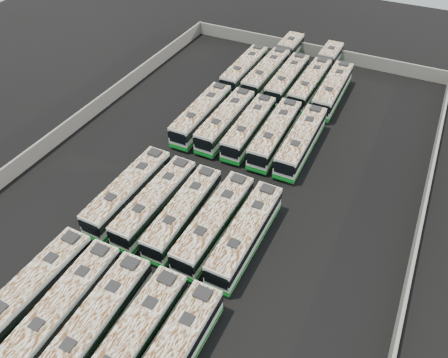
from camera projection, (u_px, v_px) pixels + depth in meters
ground at (219, 180)px, 52.00m from camera, size 140.00×140.00×0.00m
perimeter_wall at (219, 173)px, 51.27m from camera, size 45.20×73.20×2.20m
bus_front_far_left at (32, 292)px, 38.16m from camera, size 3.05×13.11×3.68m
bus_front_left at (65, 307)px, 37.13m from camera, size 2.98×12.84×3.60m
bus_front_center at (96, 324)px, 35.85m from camera, size 3.10×13.15×3.69m
bus_front_right at (132, 342)px, 34.73m from camera, size 2.78×13.03×3.67m
bus_midfront_far_left at (129, 192)px, 47.81m from camera, size 2.93×12.95×3.64m
bus_midfront_left at (155, 202)px, 46.63m from camera, size 2.95×12.75×3.58m
bus_midfront_center at (184, 213)px, 45.50m from camera, size 2.78×12.57×3.53m
bus_midfront_right at (215, 223)px, 44.34m from camera, size 3.03×13.09×3.68m
bus_midfront_far_right at (246, 234)px, 43.22m from camera, size 2.84×12.89×3.63m
bus_midback_far_left at (202, 115)px, 59.21m from camera, size 2.77×12.96×3.65m
bus_midback_left at (226, 121)px, 58.16m from camera, size 2.80×12.89×3.63m
bus_midback_center at (249, 127)px, 57.05m from camera, size 2.87×12.61×3.54m
bus_midback_right at (275, 134)px, 55.90m from camera, size 3.00×13.03×3.66m
bus_midback_far_right at (301, 141)px, 54.72m from camera, size 2.88×13.02×3.66m
bus_back_far_left at (245, 70)px, 68.95m from camera, size 2.71×12.57×3.54m
bus_back_left at (275, 64)px, 70.14m from camera, size 3.05×20.18×3.65m
bus_back_center at (287, 79)px, 66.54m from camera, size 2.70×12.73×3.59m
bus_back_right at (317, 75)px, 67.68m from camera, size 2.98×19.77×3.58m
bus_back_far_right at (333, 90)px, 64.15m from camera, size 2.87×13.08×3.68m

